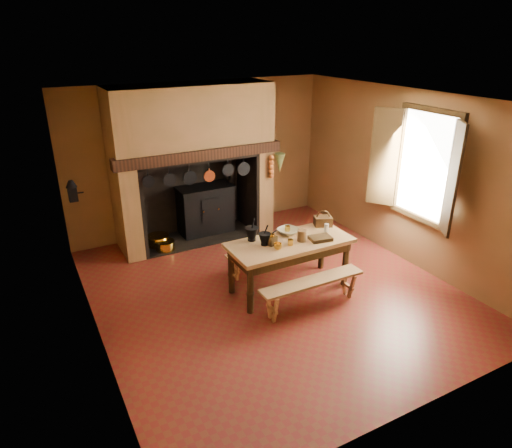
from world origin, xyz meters
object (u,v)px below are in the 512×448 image
Objects in this scene: mixing_bowl at (288,231)px; bench_front at (312,287)px; iron_range at (206,209)px; work_table at (290,249)px; coffee_grinder at (271,239)px; wicker_basket at (323,221)px.

bench_front is at bearing -97.93° from mixing_bowl.
iron_range reaches higher than work_table.
coffee_grinder is at bearing 174.75° from work_table.
bench_front is at bearing -109.39° from wicker_basket.
work_table is at bearing -116.10° from mixing_bowl.
iron_range is at bearing 96.57° from work_table.
work_table is at bearing 90.00° from bench_front.
bench_front is 0.98m from mixing_bowl.
iron_range is 5.01× the size of wicker_basket.
iron_range is at bearing 137.03° from wicker_basket.
iron_range is 3.15m from bench_front.
wicker_basket is at bearing 17.76° from work_table.
mixing_bowl is (0.41, -2.29, 0.34)m from iron_range.
coffee_grinder is 0.65× the size of mixing_bowl.
work_table is 0.82m from wicker_basket.
bench_front is (0.29, -3.13, -0.15)m from iron_range.
mixing_bowl is 0.64m from wicker_basket.
coffee_grinder is at bearing -153.38° from mixing_bowl.
bench_front is at bearing -90.00° from work_table.
coffee_grinder is 0.47m from mixing_bowl.
work_table is 5.70× the size of wicker_basket.
work_table is at bearing -24.74° from coffee_grinder.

